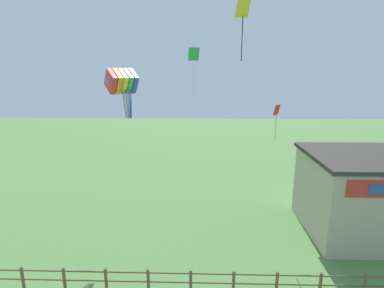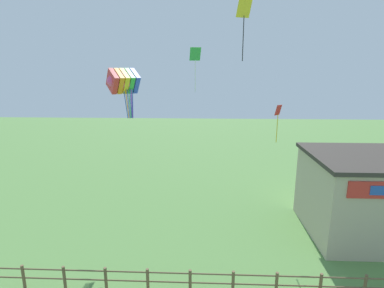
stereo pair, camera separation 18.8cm
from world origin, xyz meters
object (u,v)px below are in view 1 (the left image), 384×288
at_px(kite_rainbow_parafoil, 122,81).
at_px(kite_green_diamond, 194,60).
at_px(seaside_building, 380,194).
at_px(kite_yellow_diamond, 243,15).
at_px(kite_red_diamond, 276,117).

bearing_deg(kite_rainbow_parafoil, kite_green_diamond, 2.44).
relative_size(seaside_building, kite_green_diamond, 3.02).
relative_size(kite_yellow_diamond, kite_green_diamond, 1.16).
bearing_deg(kite_rainbow_parafoil, kite_red_diamond, -6.10).
bearing_deg(kite_rainbow_parafoil, kite_yellow_diamond, -18.87).
relative_size(seaside_building, kite_red_diamond, 3.59).
bearing_deg(kite_green_diamond, kite_yellow_diamond, -45.37).
height_order(kite_yellow_diamond, kite_green_diamond, kite_yellow_diamond).
distance_m(seaside_building, kite_red_diamond, 7.86).
distance_m(seaside_building, kite_yellow_diamond, 13.63).
relative_size(kite_red_diamond, kite_green_diamond, 0.84).
bearing_deg(kite_yellow_diamond, kite_red_diamond, 30.39).
distance_m(kite_rainbow_parafoil, kite_green_diamond, 5.11).
xyz_separation_m(kite_rainbow_parafoil, kite_green_diamond, (4.92, 0.21, 1.38)).
distance_m(kite_yellow_diamond, kite_green_diamond, 4.63).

